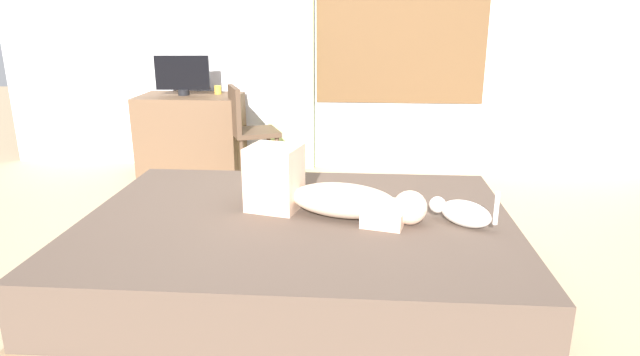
{
  "coord_description": "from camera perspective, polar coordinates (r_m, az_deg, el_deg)",
  "views": [
    {
      "loc": [
        0.26,
        -2.62,
        1.45
      ],
      "look_at": [
        0.05,
        0.16,
        0.6
      ],
      "focal_mm": 30.37,
      "sensor_mm": 36.0,
      "label": 1
    }
  ],
  "objects": [
    {
      "name": "cat",
      "position": [
        2.74,
        14.77,
        -3.52
      ],
      "size": [
        0.3,
        0.26,
        0.21
      ],
      "color": "silver",
      "rests_on": "bed"
    },
    {
      "name": "curtain_left",
      "position": [
        5.08,
        -3.22,
        15.23
      ],
      "size": [
        0.44,
        0.06,
        2.59
      ],
      "primitive_type": "cube",
      "color": "#ADCC75",
      "rests_on": "ground"
    },
    {
      "name": "cup",
      "position": [
        5.07,
        -10.72,
        9.12
      ],
      "size": [
        0.06,
        0.06,
        0.08
      ],
      "primitive_type": "cylinder",
      "color": "gold",
      "rests_on": "desk"
    },
    {
      "name": "tv_monitor",
      "position": [
        5.04,
        -14.3,
        10.5
      ],
      "size": [
        0.48,
        0.1,
        0.35
      ],
      "color": "black",
      "rests_on": "desk"
    },
    {
      "name": "ground_plane",
      "position": [
        3.01,
        -1.25,
        -11.84
      ],
      "size": [
        16.0,
        16.0,
        0.0
      ],
      "primitive_type": "plane",
      "color": "tan"
    },
    {
      "name": "chair_by_desk",
      "position": [
        4.7,
        -7.7,
        5.32
      ],
      "size": [
        0.5,
        0.5,
        0.86
      ],
      "color": "#4C3828",
      "rests_on": "ground"
    },
    {
      "name": "desk",
      "position": [
        5.11,
        -13.34,
        4.38
      ],
      "size": [
        0.9,
        0.56,
        0.74
      ],
      "color": "brown",
      "rests_on": "ground"
    },
    {
      "name": "bed",
      "position": [
        2.87,
        -2.31,
        -8.33
      ],
      "size": [
        2.25,
        1.67,
        0.45
      ],
      "color": "#997A56",
      "rests_on": "ground"
    },
    {
      "name": "back_wall_with_window",
      "position": [
        5.16,
        1.71,
        16.98
      ],
      "size": [
        6.4,
        0.14,
        2.9
      ],
      "color": "silver",
      "rests_on": "ground"
    },
    {
      "name": "person_lying",
      "position": [
        2.79,
        0.56,
        -1.6
      ],
      "size": [
        0.94,
        0.45,
        0.34
      ],
      "color": "#CCB299",
      "rests_on": "bed"
    }
  ]
}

